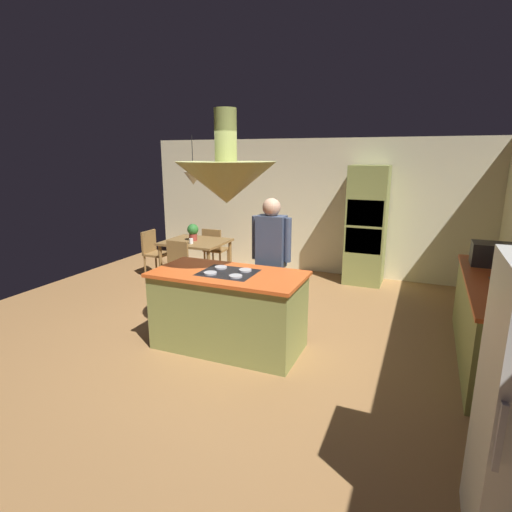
{
  "coord_description": "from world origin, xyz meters",
  "views": [
    {
      "loc": [
        2.05,
        -4.25,
        2.26
      ],
      "look_at": [
        0.1,
        0.4,
        1.0
      ],
      "focal_mm": 28.63,
      "sensor_mm": 36.0,
      "label": 1
    }
  ],
  "objects": [
    {
      "name": "ground",
      "position": [
        0.0,
        0.0,
        0.0
      ],
      "size": [
        8.16,
        8.16,
        0.0
      ],
      "primitive_type": "plane",
      "color": "#9E7042"
    },
    {
      "name": "wall_back",
      "position": [
        0.0,
        3.45,
        1.27
      ],
      "size": [
        6.8,
        0.1,
        2.55
      ],
      "primitive_type": "cube",
      "color": "beige",
      "rests_on": "ground"
    },
    {
      "name": "kitchen_island",
      "position": [
        0.0,
        -0.2,
        0.47
      ],
      "size": [
        1.77,
        0.88,
        0.95
      ],
      "color": "#8C934C",
      "rests_on": "ground"
    },
    {
      "name": "counter_run_right",
      "position": [
        2.84,
        0.6,
        0.48
      ],
      "size": [
        0.73,
        2.44,
        0.93
      ],
      "color": "#8C934C",
      "rests_on": "ground"
    },
    {
      "name": "oven_tower",
      "position": [
        1.1,
        3.04,
        1.04
      ],
      "size": [
        0.66,
        0.62,
        2.08
      ],
      "color": "#8C934C",
      "rests_on": "ground"
    },
    {
      "name": "dining_table",
      "position": [
        -1.7,
        1.9,
        0.66
      ],
      "size": [
        1.08,
        0.93,
        0.76
      ],
      "color": "olive",
      "rests_on": "ground"
    },
    {
      "name": "person_at_island",
      "position": [
        0.26,
        0.51,
        1.0
      ],
      "size": [
        0.53,
        0.23,
        1.73
      ],
      "color": "tan",
      "rests_on": "ground"
    },
    {
      "name": "range_hood",
      "position": [
        0.0,
        -0.2,
        1.98
      ],
      "size": [
        1.1,
        1.1,
        1.0
      ],
      "color": "#8C934C"
    },
    {
      "name": "pendant_light_over_table",
      "position": [
        -1.7,
        1.9,
        1.86
      ],
      "size": [
        0.32,
        0.32,
        0.82
      ],
      "color": "beige"
    },
    {
      "name": "chair_facing_island",
      "position": [
        -1.7,
        1.22,
        0.5
      ],
      "size": [
        0.4,
        0.4,
        0.87
      ],
      "color": "olive",
      "rests_on": "ground"
    },
    {
      "name": "chair_by_back_wall",
      "position": [
        -1.7,
        2.58,
        0.5
      ],
      "size": [
        0.4,
        0.4,
        0.87
      ],
      "rotation": [
        0.0,
        0.0,
        3.14
      ],
      "color": "olive",
      "rests_on": "ground"
    },
    {
      "name": "chair_at_corner",
      "position": [
        -2.62,
        1.9,
        0.5
      ],
      "size": [
        0.4,
        0.4,
        0.87
      ],
      "rotation": [
        0.0,
        0.0,
        1.57
      ],
      "color": "olive",
      "rests_on": "ground"
    },
    {
      "name": "potted_plant_on_table",
      "position": [
        -1.75,
        1.91,
        0.93
      ],
      "size": [
        0.2,
        0.2,
        0.3
      ],
      "color": "#99382D",
      "rests_on": "dining_table"
    },
    {
      "name": "cup_on_table",
      "position": [
        -1.65,
        1.67,
        0.81
      ],
      "size": [
        0.07,
        0.07,
        0.09
      ],
      "primitive_type": "cylinder",
      "color": "white",
      "rests_on": "dining_table"
    },
    {
      "name": "canister_flour",
      "position": [
        2.84,
        -0.0,
        1.01
      ],
      "size": [
        0.13,
        0.13,
        0.15
      ],
      "primitive_type": "cylinder",
      "color": "#E0B78C",
      "rests_on": "counter_run_right"
    },
    {
      "name": "canister_sugar",
      "position": [
        2.84,
        0.18,
        1.02
      ],
      "size": [
        0.11,
        0.11,
        0.17
      ],
      "primitive_type": "cylinder",
      "color": "silver",
      "rests_on": "counter_run_right"
    },
    {
      "name": "canister_tea",
      "position": [
        2.84,
        0.36,
        1.04
      ],
      "size": [
        0.12,
        0.12,
        0.22
      ],
      "primitive_type": "cylinder",
      "color": "silver",
      "rests_on": "counter_run_right"
    },
    {
      "name": "microwave_on_counter",
      "position": [
        2.84,
        1.32,
        1.07
      ],
      "size": [
        0.46,
        0.36,
        0.28
      ],
      "primitive_type": "cube",
      "color": "#232326",
      "rests_on": "counter_run_right"
    }
  ]
}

